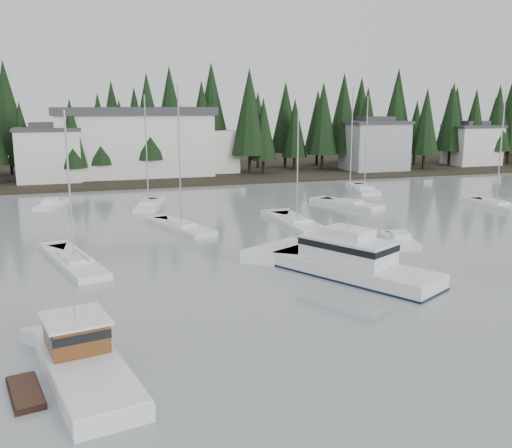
{
  "coord_description": "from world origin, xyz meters",
  "views": [
    {
      "loc": [
        -14.23,
        -11.77,
        12.03
      ],
      "look_at": [
        -0.71,
        30.98,
        2.5
      ],
      "focal_mm": 40.0,
      "sensor_mm": 36.0,
      "label": 1
    }
  ],
  "objects_px": {
    "house_east_b": "(472,144)",
    "harbor_inn": "(147,142)",
    "runabout_1": "(399,242)",
    "sailboat_9": "(349,205)",
    "house_west": "(49,154)",
    "sailboat_10": "(297,224)",
    "sailboat_6": "(149,207)",
    "sailboat_8": "(364,190)",
    "sailboat_0": "(182,228)",
    "cabin_cruiser_center": "(352,266)",
    "runabout_3": "(51,206)",
    "lobster_boat_brown": "(82,367)",
    "house_east_a": "(374,145)",
    "sailboat_7": "(496,206)",
    "sailboat_5": "(75,264)"
  },
  "relations": [
    {
      "from": "runabout_1",
      "to": "sailboat_8",
      "type": "bearing_deg",
      "value": -7.94
    },
    {
      "from": "house_east_b",
      "to": "harbor_inn",
      "type": "distance_m",
      "value": 61.02
    },
    {
      "from": "lobster_boat_brown",
      "to": "sailboat_8",
      "type": "distance_m",
      "value": 59.88
    },
    {
      "from": "house_west",
      "to": "sailboat_6",
      "type": "xyz_separation_m",
      "value": [
        11.62,
        -23.95,
        -4.56
      ]
    },
    {
      "from": "sailboat_6",
      "to": "sailboat_9",
      "type": "xyz_separation_m",
      "value": [
        22.95,
        -6.37,
        0.0
      ]
    },
    {
      "from": "sailboat_6",
      "to": "sailboat_9",
      "type": "distance_m",
      "value": 23.82
    },
    {
      "from": "cabin_cruiser_center",
      "to": "runabout_3",
      "type": "relative_size",
      "value": 2.03
    },
    {
      "from": "runabout_1",
      "to": "runabout_3",
      "type": "distance_m",
      "value": 40.81
    },
    {
      "from": "sailboat_8",
      "to": "runabout_1",
      "type": "bearing_deg",
      "value": 173.82
    },
    {
      "from": "house_west",
      "to": "house_east_a",
      "type": "xyz_separation_m",
      "value": [
        54.0,
        -1.0,
        0.25
      ]
    },
    {
      "from": "sailboat_6",
      "to": "runabout_1",
      "type": "xyz_separation_m",
      "value": [
        18.72,
        -24.46,
        0.04
      ]
    },
    {
      "from": "house_east_a",
      "to": "sailboat_5",
      "type": "bearing_deg",
      "value": -137.93
    },
    {
      "from": "house_west",
      "to": "house_east_b",
      "type": "relative_size",
      "value": 1.0
    },
    {
      "from": "sailboat_9",
      "to": "sailboat_10",
      "type": "height_order",
      "value": "sailboat_9"
    },
    {
      "from": "sailboat_7",
      "to": "sailboat_9",
      "type": "xyz_separation_m",
      "value": [
        -16.33,
        5.69,
        0.0
      ]
    },
    {
      "from": "house_east_b",
      "to": "harbor_inn",
      "type": "relative_size",
      "value": 0.32
    },
    {
      "from": "lobster_boat_brown",
      "to": "sailboat_5",
      "type": "distance_m",
      "value": 19.15
    },
    {
      "from": "harbor_inn",
      "to": "lobster_boat_brown",
      "type": "distance_m",
      "value": 70.5
    },
    {
      "from": "house_east_b",
      "to": "sailboat_5",
      "type": "relative_size",
      "value": 0.79
    },
    {
      "from": "sailboat_6",
      "to": "runabout_3",
      "type": "relative_size",
      "value": 2.16
    },
    {
      "from": "sailboat_10",
      "to": "sailboat_6",
      "type": "bearing_deg",
      "value": 41.29
    },
    {
      "from": "lobster_boat_brown",
      "to": "sailboat_10",
      "type": "distance_m",
      "value": 34.86
    },
    {
      "from": "sailboat_5",
      "to": "runabout_1",
      "type": "relative_size",
      "value": 2.1
    },
    {
      "from": "sailboat_6",
      "to": "runabout_3",
      "type": "distance_m",
      "value": 11.55
    },
    {
      "from": "sailboat_7",
      "to": "sailboat_8",
      "type": "relative_size",
      "value": 1.05
    },
    {
      "from": "house_west",
      "to": "runabout_1",
      "type": "distance_m",
      "value": 57.31
    },
    {
      "from": "sailboat_0",
      "to": "sailboat_9",
      "type": "relative_size",
      "value": 0.99
    },
    {
      "from": "house_east_a",
      "to": "sailboat_5",
      "type": "distance_m",
      "value": 68.62
    },
    {
      "from": "house_east_a",
      "to": "lobster_boat_brown",
      "type": "xyz_separation_m",
      "value": [
        -50.54,
        -65.0,
        -4.38
      ]
    },
    {
      "from": "sailboat_8",
      "to": "sailboat_10",
      "type": "distance_m",
      "value": 25.11
    },
    {
      "from": "sailboat_9",
      "to": "runabout_3",
      "type": "height_order",
      "value": "sailboat_9"
    },
    {
      "from": "lobster_boat_brown",
      "to": "house_west",
      "type": "bearing_deg",
      "value": -8.57
    },
    {
      "from": "sailboat_7",
      "to": "sailboat_10",
      "type": "relative_size",
      "value": 1.19
    },
    {
      "from": "sailboat_8",
      "to": "sailboat_9",
      "type": "relative_size",
      "value": 0.93
    },
    {
      "from": "lobster_boat_brown",
      "to": "sailboat_7",
      "type": "relative_size",
      "value": 0.68
    },
    {
      "from": "sailboat_7",
      "to": "house_east_a",
      "type": "bearing_deg",
      "value": -5.27
    },
    {
      "from": "cabin_cruiser_center",
      "to": "runabout_3",
      "type": "height_order",
      "value": "cabin_cruiser_center"
    },
    {
      "from": "sailboat_8",
      "to": "sailboat_9",
      "type": "distance_m",
      "value": 12.58
    },
    {
      "from": "sailboat_6",
      "to": "sailboat_10",
      "type": "relative_size",
      "value": 1.14
    },
    {
      "from": "harbor_inn",
      "to": "runabout_1",
      "type": "height_order",
      "value": "harbor_inn"
    },
    {
      "from": "house_west",
      "to": "lobster_boat_brown",
      "type": "relative_size",
      "value": 0.99
    },
    {
      "from": "house_east_a",
      "to": "sailboat_7",
      "type": "distance_m",
      "value": 35.47
    },
    {
      "from": "cabin_cruiser_center",
      "to": "sailboat_9",
      "type": "bearing_deg",
      "value": -55.17
    },
    {
      "from": "lobster_boat_brown",
      "to": "sailboat_5",
      "type": "height_order",
      "value": "sailboat_5"
    },
    {
      "from": "house_east_b",
      "to": "harbor_inn",
      "type": "xyz_separation_m",
      "value": [
        -60.96,
        2.34,
        1.37
      ]
    },
    {
      "from": "lobster_boat_brown",
      "to": "cabin_cruiser_center",
      "type": "relative_size",
      "value": 0.76
    },
    {
      "from": "lobster_boat_brown",
      "to": "sailboat_6",
      "type": "bearing_deg",
      "value": -22.55
    },
    {
      "from": "house_east_a",
      "to": "runabout_1",
      "type": "height_order",
      "value": "house_east_a"
    },
    {
      "from": "runabout_1",
      "to": "sailboat_9",
      "type": "bearing_deg",
      "value": 1.31
    },
    {
      "from": "house_east_a",
      "to": "runabout_3",
      "type": "relative_size",
      "value": 1.69
    }
  ]
}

